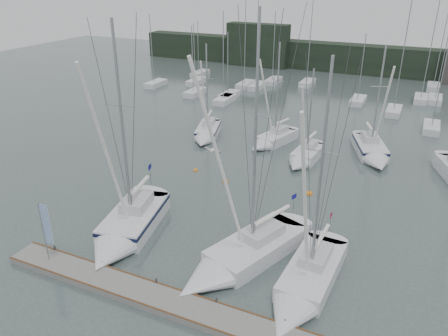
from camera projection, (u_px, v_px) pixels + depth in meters
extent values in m
plane|color=#455450|center=(216.00, 259.00, 28.83)|extent=(160.00, 160.00, 0.00)
cube|color=slate|center=(177.00, 305.00, 24.62)|extent=(24.00, 2.00, 0.40)
cube|color=black|center=(365.00, 59.00, 78.94)|extent=(90.00, 4.00, 5.00)
cube|color=black|center=(258.00, 45.00, 84.30)|extent=(12.00, 3.00, 8.00)
cube|color=silver|center=(195.00, 93.00, 66.09)|extent=(1.80, 4.50, 0.90)
cylinder|color=#93969A|center=(192.00, 59.00, 63.55)|extent=(0.12, 0.12, 9.32)
cube|color=silver|center=(200.00, 74.00, 77.94)|extent=(1.80, 4.50, 0.90)
cylinder|color=#93969A|center=(198.00, 47.00, 75.55)|extent=(0.12, 0.12, 8.59)
cube|color=silver|center=(245.00, 85.00, 70.56)|extent=(1.80, 4.50, 0.90)
cylinder|color=#93969A|center=(245.00, 40.00, 67.19)|extent=(0.12, 0.12, 13.32)
cube|color=silver|center=(156.00, 84.00, 71.12)|extent=(1.80, 4.50, 0.90)
cylinder|color=#93969A|center=(152.00, 49.00, 68.36)|extent=(0.12, 0.12, 10.41)
cube|color=silver|center=(229.00, 96.00, 64.57)|extent=(1.80, 4.50, 0.90)
cylinder|color=#93969A|center=(228.00, 64.00, 62.16)|extent=(0.12, 0.12, 8.71)
cube|color=silver|center=(358.00, 101.00, 62.02)|extent=(1.80, 4.50, 0.90)
cylinder|color=#93969A|center=(362.00, 67.00, 59.58)|extent=(0.12, 0.12, 8.82)
cube|color=silver|center=(431.00, 128.00, 51.53)|extent=(1.80, 4.50, 0.90)
cylinder|color=#93969A|center=(443.00, 72.00, 48.30)|extent=(0.12, 0.12, 12.60)
cube|color=silver|center=(394.00, 111.00, 57.47)|extent=(1.80, 4.50, 0.90)
cylinder|color=#93969A|center=(403.00, 57.00, 54.05)|extent=(0.12, 0.12, 13.50)
cube|color=silver|center=(225.00, 100.00, 62.43)|extent=(1.80, 4.50, 0.90)
cylinder|color=#93969A|center=(223.00, 56.00, 59.42)|extent=(0.12, 0.12, 11.59)
cube|color=silver|center=(307.00, 83.00, 71.60)|extent=(1.80, 4.50, 0.90)
cylinder|color=#93969A|center=(310.00, 39.00, 68.24)|extent=(0.12, 0.12, 13.22)
cube|color=silver|center=(273.00, 81.00, 72.85)|extent=(1.80, 4.50, 0.90)
cylinder|color=#93969A|center=(274.00, 46.00, 70.02)|extent=(0.12, 0.12, 10.67)
cube|color=silver|center=(433.00, 87.00, 69.26)|extent=(1.80, 4.50, 0.90)
cylinder|color=#93969A|center=(441.00, 47.00, 66.22)|extent=(0.12, 0.12, 11.74)
cube|color=silver|center=(421.00, 99.00, 62.88)|extent=(1.80, 4.50, 0.90)
cylinder|color=#93969A|center=(430.00, 51.00, 59.59)|extent=(0.12, 0.12, 12.94)
cube|color=silver|center=(197.00, 82.00, 72.52)|extent=(1.80, 4.50, 0.90)
cylinder|color=#93969A|center=(194.00, 52.00, 70.08)|extent=(0.12, 0.12, 8.83)
cube|color=silver|center=(435.00, 100.00, 62.61)|extent=(1.80, 4.50, 0.90)
cylinder|color=#93969A|center=(442.00, 64.00, 60.04)|extent=(0.12, 0.12, 9.45)
cube|color=silver|center=(257.00, 86.00, 69.67)|extent=(1.80, 4.50, 0.90)
cylinder|color=#93969A|center=(257.00, 44.00, 66.47)|extent=(0.12, 0.12, 12.47)
cube|color=silver|center=(135.00, 220.00, 32.33)|extent=(4.49, 7.07, 1.65)
cone|color=silver|center=(106.00, 257.00, 28.19)|extent=(3.71, 3.41, 3.19)
cube|color=silver|center=(137.00, 203.00, 32.31)|extent=(2.26, 2.93, 0.77)
cylinder|color=#93969A|center=(122.00, 125.00, 28.76)|extent=(0.20, 0.20, 13.52)
cylinder|color=white|center=(139.00, 186.00, 32.57)|extent=(0.97, 3.19, 0.31)
cube|color=#0E1433|center=(134.00, 214.00, 32.10)|extent=(4.51, 7.09, 0.28)
cube|color=navy|center=(150.00, 167.00, 34.26)|extent=(0.14, 0.59, 0.40)
cube|color=silver|center=(257.00, 248.00, 29.21)|extent=(5.46, 7.89, 1.46)
cone|color=silver|center=(199.00, 284.00, 25.89)|extent=(4.01, 4.00, 3.12)
cube|color=silver|center=(262.00, 232.00, 29.07)|extent=(2.62, 3.32, 0.68)
cylinder|color=#93969A|center=(255.00, 138.00, 25.54)|extent=(0.18, 0.18, 14.56)
cylinder|color=white|center=(272.00, 215.00, 29.32)|extent=(1.50, 3.42, 0.27)
cube|color=navy|center=(294.00, 196.00, 30.61)|extent=(0.20, 0.50, 0.35)
cube|color=silver|center=(313.00, 272.00, 26.92)|extent=(3.04, 6.62, 1.36)
cone|color=silver|center=(286.00, 321.00, 23.19)|extent=(2.86, 2.91, 2.72)
cube|color=silver|center=(316.00, 255.00, 26.87)|extent=(1.62, 2.67, 0.63)
cylinder|color=#93969A|center=(321.00, 173.00, 23.64)|extent=(0.16, 0.16, 12.61)
cylinder|color=white|center=(321.00, 237.00, 27.21)|extent=(0.41, 3.18, 0.25)
cube|color=maroon|center=(331.00, 215.00, 28.72)|extent=(0.04, 0.49, 0.33)
cube|color=silver|center=(208.00, 131.00, 50.25)|extent=(3.58, 5.39, 1.36)
cone|color=silver|center=(202.00, 142.00, 47.07)|extent=(2.78, 2.68, 2.27)
cube|color=silver|center=(209.00, 122.00, 50.24)|extent=(1.76, 2.25, 0.63)
cylinder|color=#93969A|center=(207.00, 87.00, 47.72)|extent=(0.16, 0.16, 9.22)
cylinder|color=white|center=(210.00, 114.00, 50.38)|extent=(0.93, 2.39, 0.25)
cube|color=#0E1433|center=(208.00, 128.00, 50.06)|extent=(3.61, 5.41, 0.23)
cube|color=silver|center=(277.00, 139.00, 48.04)|extent=(3.53, 5.21, 1.35)
cone|color=silver|center=(258.00, 147.00, 45.73)|extent=(2.75, 2.61, 2.25)
cube|color=silver|center=(280.00, 129.00, 47.94)|extent=(1.74, 2.18, 0.63)
cylinder|color=#93969A|center=(277.00, 90.00, 45.50)|extent=(0.16, 0.16, 9.75)
cylinder|color=white|center=(283.00, 121.00, 47.94)|extent=(0.92, 2.30, 0.25)
cube|color=silver|center=(308.00, 155.00, 43.91)|extent=(2.53, 4.66, 1.36)
cone|color=silver|center=(296.00, 166.00, 41.36)|extent=(2.32, 2.10, 2.18)
cube|color=silver|center=(310.00, 144.00, 43.85)|extent=(1.34, 1.89, 0.64)
cylinder|color=#93969A|center=(311.00, 111.00, 41.70)|extent=(0.16, 0.16, 8.04)
cylinder|color=white|center=(312.00, 135.00, 43.87)|extent=(0.43, 2.21, 0.25)
cube|color=silver|center=(369.00, 149.00, 45.22)|extent=(4.39, 6.18, 1.51)
cone|color=silver|center=(379.00, 165.00, 41.58)|extent=(3.29, 3.16, 2.62)
cube|color=silver|center=(370.00, 137.00, 45.21)|extent=(2.12, 2.61, 0.71)
cylinder|color=#93969A|center=(378.00, 97.00, 42.49)|extent=(0.18, 0.18, 9.85)
cylinder|color=white|center=(370.00, 127.00, 45.40)|extent=(1.20, 2.68, 0.28)
cube|color=#0E1433|center=(370.00, 144.00, 45.01)|extent=(4.41, 6.20, 0.25)
sphere|color=orange|center=(225.00, 182.00, 39.23)|extent=(0.55, 0.55, 0.55)
sphere|color=orange|center=(309.00, 194.00, 37.16)|extent=(0.57, 0.57, 0.57)
sphere|color=orange|center=(196.00, 171.00, 41.45)|extent=(0.46, 0.46, 0.46)
cylinder|color=#93969A|center=(44.00, 232.00, 27.29)|extent=(0.08, 0.08, 4.18)
cube|color=#1C59B4|center=(46.00, 224.00, 26.97)|extent=(0.55, 0.12, 2.78)
ellipsoid|color=silver|center=(212.00, 150.00, 24.12)|extent=(0.30, 0.48, 0.20)
cube|color=#93959B|center=(208.00, 149.00, 24.26)|extent=(0.47, 0.22, 0.11)
cube|color=#93959B|center=(217.00, 151.00, 23.97)|extent=(0.47, 0.22, 0.11)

